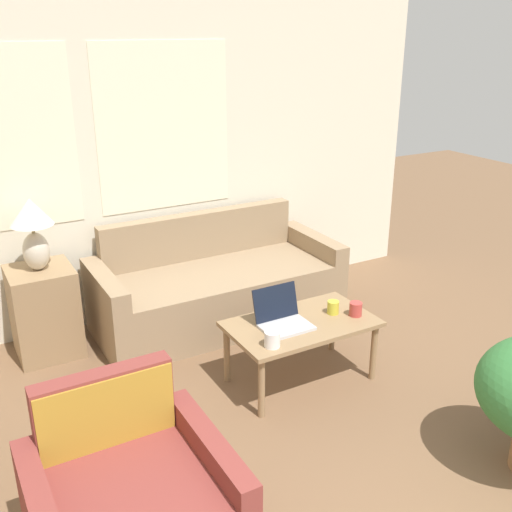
{
  "coord_description": "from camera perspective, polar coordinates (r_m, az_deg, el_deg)",
  "views": [
    {
      "loc": [
        -1.16,
        -0.45,
        2.29
      ],
      "look_at": [
        0.81,
        3.05,
        0.75
      ],
      "focal_mm": 42.0,
      "sensor_mm": 36.0,
      "label": 1
    }
  ],
  "objects": [
    {
      "name": "laptop",
      "position": [
        3.97,
        2.52,
        -5.9
      ],
      "size": [
        0.33,
        0.29,
        0.24
      ],
      "color": "#B7B7BC",
      "rests_on": "coffee_table"
    },
    {
      "name": "cup_yellow",
      "position": [
        4.15,
        9.47,
        -5.01
      ],
      "size": [
        0.09,
        0.09,
        0.1
      ],
      "color": "#B23D38",
      "rests_on": "coffee_table"
    },
    {
      "name": "cup_navy",
      "position": [
        4.16,
        7.35,
        -4.87
      ],
      "size": [
        0.08,
        0.08,
        0.09
      ],
      "color": "gold",
      "rests_on": "coffee_table"
    },
    {
      "name": "table_lamp",
      "position": [
        4.44,
        -20.5,
        2.67
      ],
      "size": [
        0.29,
        0.29,
        0.52
      ],
      "color": "beige",
      "rests_on": "side_table"
    },
    {
      "name": "coffee_table",
      "position": [
        4.06,
        4.32,
        -6.92
      ],
      "size": [
        0.99,
        0.57,
        0.44
      ],
      "color": "#8E704C",
      "rests_on": "ground_plane"
    },
    {
      "name": "side_table",
      "position": [
        4.68,
        -19.48,
        -5.01
      ],
      "size": [
        0.45,
        0.45,
        0.67
      ],
      "color": "#937551",
      "rests_on": "ground_plane"
    },
    {
      "name": "armchair",
      "position": [
        2.98,
        -11.83,
        -22.5
      ],
      "size": [
        0.85,
        0.8,
        0.82
      ],
      "color": "brown",
      "rests_on": "ground_plane"
    },
    {
      "name": "couch",
      "position": [
        4.96,
        -3.89,
        -3.08
      ],
      "size": [
        1.99,
        0.84,
        0.85
      ],
      "color": "#937A5B",
      "rests_on": "ground_plane"
    },
    {
      "name": "cup_white",
      "position": [
        3.72,
        1.55,
        -7.92
      ],
      "size": [
        0.1,
        0.1,
        0.1
      ],
      "color": "white",
      "rests_on": "coffee_table"
    },
    {
      "name": "wall_back",
      "position": [
        4.79,
        -14.9,
        8.42
      ],
      "size": [
        5.99,
        0.06,
        2.6
      ],
      "color": "silver",
      "rests_on": "ground_plane"
    }
  ]
}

